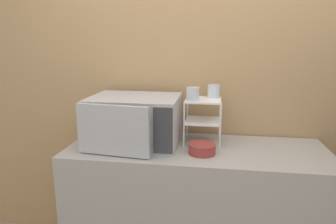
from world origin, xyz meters
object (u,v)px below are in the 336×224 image
at_px(microwave, 134,120).
at_px(bowl, 202,149).
at_px(dish_rack, 203,111).
at_px(glass_front_left, 193,94).
at_px(glass_back_right, 214,91).

bearing_deg(microwave, bowl, -15.04).
height_order(dish_rack, glass_front_left, glass_front_left).
xyz_separation_m(microwave, dish_rack, (0.44, 0.09, 0.05)).
relative_size(dish_rack, glass_back_right, 3.45).
height_order(microwave, glass_back_right, glass_back_right).
bearing_deg(glass_front_left, microwave, -174.87).
height_order(microwave, bowl, microwave).
bearing_deg(microwave, dish_rack, 12.09).
distance_m(dish_rack, glass_back_right, 0.16).
distance_m(microwave, dish_rack, 0.46).
height_order(glass_back_right, bowl, glass_back_right).
bearing_deg(dish_rack, microwave, -167.91).
bearing_deg(dish_rack, glass_back_right, 47.01).
distance_m(glass_front_left, bowl, 0.35).
xyz_separation_m(glass_front_left, bowl, (0.07, -0.15, -0.31)).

